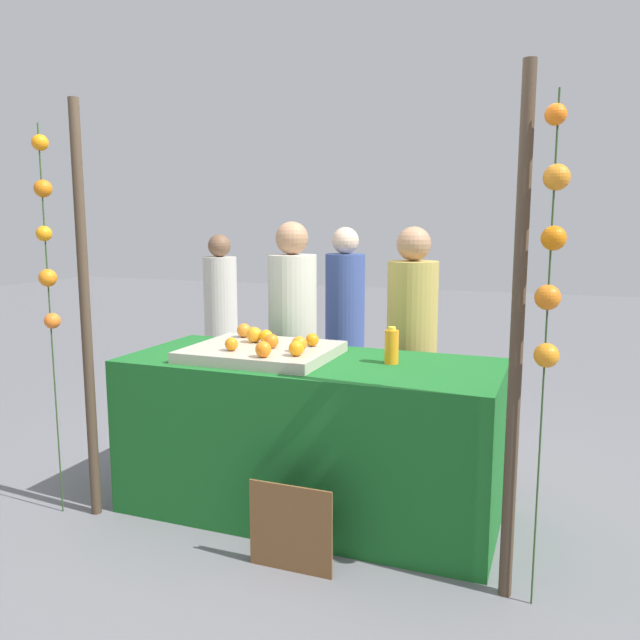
{
  "coord_description": "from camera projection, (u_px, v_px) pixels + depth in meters",
  "views": [
    {
      "loc": [
        1.29,
        -3.21,
        1.64
      ],
      "look_at": [
        0.0,
        0.15,
        1.08
      ],
      "focal_mm": 35.98,
      "sensor_mm": 36.0,
      "label": 1
    }
  ],
  "objects": [
    {
      "name": "orange_7",
      "position": [
        263.0,
        349.0,
        3.31
      ],
      "size": [
        0.08,
        0.08,
        0.08
      ],
      "primitive_type": "sphere",
      "color": "orange",
      "rests_on": "orange_tray"
    },
    {
      "name": "crowd_person_0",
      "position": [
        221.0,
        323.0,
        5.89
      ],
      "size": [
        0.3,
        0.3,
        1.51
      ],
      "color": "beige",
      "rests_on": "ground_plane"
    },
    {
      "name": "orange_tray",
      "position": [
        262.0,
        352.0,
        3.6
      ],
      "size": [
        0.79,
        0.67,
        0.06
      ],
      "primitive_type": "cube",
      "color": "#B2AD99",
      "rests_on": "stall_counter"
    },
    {
      "name": "ground_plane",
      "position": [
        311.0,
        509.0,
        3.67
      ],
      "size": [
        24.0,
        24.0,
        0.0
      ],
      "primitive_type": "plane",
      "color": "slate"
    },
    {
      "name": "garland_strand_left",
      "position": [
        46.0,
        239.0,
        3.41
      ],
      "size": [
        0.1,
        0.11,
        2.14
      ],
      "color": "#2D4C23",
      "rests_on": "ground_plane"
    },
    {
      "name": "orange_2",
      "position": [
        312.0,
        340.0,
        3.6
      ],
      "size": [
        0.07,
        0.07,
        0.07
      ],
      "primitive_type": "sphere",
      "color": "orange",
      "rests_on": "orange_tray"
    },
    {
      "name": "canopy_post_right",
      "position": [
        517.0,
        343.0,
        2.66
      ],
      "size": [
        0.06,
        0.06,
        2.26
      ],
      "primitive_type": "cylinder",
      "color": "#473828",
      "rests_on": "ground_plane"
    },
    {
      "name": "orange_8",
      "position": [
        266.0,
        336.0,
        3.69
      ],
      "size": [
        0.08,
        0.08,
        0.08
      ],
      "primitive_type": "sphere",
      "color": "orange",
      "rests_on": "orange_tray"
    },
    {
      "name": "orange_6",
      "position": [
        297.0,
        348.0,
        3.34
      ],
      "size": [
        0.08,
        0.08,
        0.08
      ],
      "primitive_type": "sphere",
      "color": "orange",
      "rests_on": "orange_tray"
    },
    {
      "name": "stall_counter",
      "position": [
        310.0,
        436.0,
        3.6
      ],
      "size": [
        2.07,
        0.87,
        0.88
      ],
      "primitive_type": "cube",
      "color": "#196023",
      "rests_on": "ground_plane"
    },
    {
      "name": "garland_strand_right",
      "position": [
        551.0,
        252.0,
        2.53
      ],
      "size": [
        0.11,
        0.12,
        2.14
      ],
      "color": "#2D4C23",
      "rests_on": "ground_plane"
    },
    {
      "name": "orange_3",
      "position": [
        244.0,
        330.0,
        3.87
      ],
      "size": [
        0.08,
        0.08,
        0.08
      ],
      "primitive_type": "sphere",
      "color": "orange",
      "rests_on": "orange_tray"
    },
    {
      "name": "crowd_person_1",
      "position": [
        345.0,
        332.0,
        5.2
      ],
      "size": [
        0.32,
        0.32,
        1.59
      ],
      "color": "#384C8C",
      "rests_on": "ground_plane"
    },
    {
      "name": "chalkboard_sign",
      "position": [
        291.0,
        529.0,
        3.0
      ],
      "size": [
        0.42,
        0.03,
        0.44
      ],
      "color": "brown",
      "rests_on": "ground_plane"
    },
    {
      "name": "juice_bottle",
      "position": [
        392.0,
        346.0,
        3.43
      ],
      "size": [
        0.08,
        0.08,
        0.2
      ],
      "color": "orange",
      "rests_on": "stall_counter"
    },
    {
      "name": "vendor_right",
      "position": [
        411.0,
        361.0,
        4.12
      ],
      "size": [
        0.32,
        0.32,
        1.6
      ],
      "color": "tan",
      "rests_on": "ground_plane"
    },
    {
      "name": "orange_1",
      "position": [
        254.0,
        335.0,
        3.71
      ],
      "size": [
        0.09,
        0.09,
        0.09
      ],
      "primitive_type": "sphere",
      "color": "orange",
      "rests_on": "orange_tray"
    },
    {
      "name": "orange_4",
      "position": [
        299.0,
        344.0,
        3.44
      ],
      "size": [
        0.09,
        0.09,
        0.09
      ],
      "primitive_type": "sphere",
      "color": "orange",
      "rests_on": "orange_tray"
    },
    {
      "name": "vendor_left",
      "position": [
        293.0,
        351.0,
        4.37
      ],
      "size": [
        0.33,
        0.33,
        1.63
      ],
      "color": "beige",
      "rests_on": "ground_plane"
    },
    {
      "name": "orange_0",
      "position": [
        231.0,
        344.0,
        3.47
      ],
      "size": [
        0.07,
        0.07,
        0.07
      ],
      "primitive_type": "sphere",
      "color": "orange",
      "rests_on": "orange_tray"
    },
    {
      "name": "orange_5",
      "position": [
        271.0,
        341.0,
        3.54
      ],
      "size": [
        0.08,
        0.08,
        0.08
      ],
      "primitive_type": "sphere",
      "color": "orange",
      "rests_on": "orange_tray"
    },
    {
      "name": "canopy_post_left",
      "position": [
        86.0,
        315.0,
        3.45
      ],
      "size": [
        0.06,
        0.06,
        2.26
      ],
      "primitive_type": "cylinder",
      "color": "#473828",
      "rests_on": "ground_plane"
    }
  ]
}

